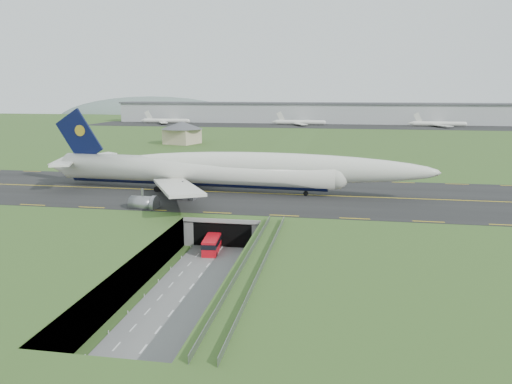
# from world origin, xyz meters

# --- Properties ---
(ground) EXTENTS (900.00, 900.00, 0.00)m
(ground) POSITION_xyz_m (0.00, 0.00, 0.00)
(ground) COLOR #365020
(ground) RESTS_ON ground
(airfield_deck) EXTENTS (800.00, 800.00, 6.00)m
(airfield_deck) POSITION_xyz_m (0.00, 0.00, 3.00)
(airfield_deck) COLOR gray
(airfield_deck) RESTS_ON ground
(trench_road) EXTENTS (12.00, 75.00, 0.20)m
(trench_road) POSITION_xyz_m (0.00, -7.50, 0.10)
(trench_road) COLOR slate
(trench_road) RESTS_ON ground
(taxiway) EXTENTS (800.00, 44.00, 0.18)m
(taxiway) POSITION_xyz_m (0.00, 33.00, 6.09)
(taxiway) COLOR black
(taxiway) RESTS_ON airfield_deck
(tunnel_portal) EXTENTS (17.00, 22.30, 6.00)m
(tunnel_portal) POSITION_xyz_m (0.00, 16.71, 3.33)
(tunnel_portal) COLOR gray
(tunnel_portal) RESTS_ON ground
(guideway) EXTENTS (3.00, 53.00, 7.05)m
(guideway) POSITION_xyz_m (11.00, -19.11, 5.32)
(guideway) COLOR #A8A8A3
(guideway) RESTS_ON ground
(jumbo_jet) EXTENTS (100.85, 63.64, 21.08)m
(jumbo_jet) POSITION_xyz_m (-6.10, 33.23, 11.69)
(jumbo_jet) COLOR silver
(jumbo_jet) RESTS_ON ground
(shuttle_tram) EXTENTS (3.44, 7.62, 3.02)m
(shuttle_tram) POSITION_xyz_m (-1.26, 4.42, 1.66)
(shuttle_tram) COLOR red
(shuttle_tram) RESTS_ON ground
(service_building) EXTENTS (24.29, 24.29, 10.61)m
(service_building) POSITION_xyz_m (-51.23, 140.23, 12.28)
(service_building) COLOR #C5B08E
(service_building) RESTS_ON ground
(cargo_terminal) EXTENTS (320.00, 67.00, 15.60)m
(cargo_terminal) POSITION_xyz_m (-0.09, 299.41, 13.96)
(cargo_terminal) COLOR #B2B2B2
(cargo_terminal) RESTS_ON ground
(distant_hills) EXTENTS (700.00, 91.00, 60.00)m
(distant_hills) POSITION_xyz_m (64.38, 430.00, -4.00)
(distant_hills) COLOR slate
(distant_hills) RESTS_ON ground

